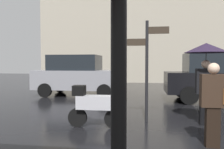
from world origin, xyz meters
name	(u,v)px	position (x,y,z in m)	size (l,w,h in m)	color
pedestrian_with_umbrella	(206,59)	(1.44, 3.45, 1.64)	(1.06, 1.06, 2.04)	black
pedestrian_with_bag	(214,100)	(1.19, 1.86, 0.88)	(0.48, 0.24, 1.55)	black
parked_scooter	(94,105)	(-1.27, 2.80, 0.55)	(1.35, 0.32, 1.23)	black
parked_car_left	(221,77)	(2.99, 7.20, 1.00)	(4.55, 1.99, 1.96)	black
parked_car_right	(79,75)	(-3.25, 8.20, 0.98)	(4.21, 2.08, 1.94)	gray
street_signpost	(147,61)	(-0.01, 3.53, 1.61)	(1.08, 0.08, 2.64)	black
building_block	(146,0)	(0.00, 17.06, 6.84)	(17.61, 2.63, 13.68)	#B2A893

